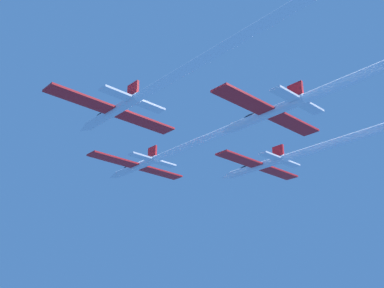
% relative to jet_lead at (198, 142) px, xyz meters
% --- Properties ---
extents(jet_lead, '(20.30, 61.69, 3.36)m').
position_rel_jet_lead_xyz_m(jet_lead, '(0.00, 0.00, 0.00)').
color(jet_lead, white).
extents(jet_left_wing, '(20.30, 70.12, 3.36)m').
position_rel_jet_lead_xyz_m(jet_left_wing, '(-16.12, -20.00, 0.16)').
color(jet_left_wing, white).
extents(jet_right_wing, '(20.30, 72.37, 3.36)m').
position_rel_jet_lead_xyz_m(jet_right_wing, '(14.69, -22.06, -0.89)').
color(jet_right_wing, white).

